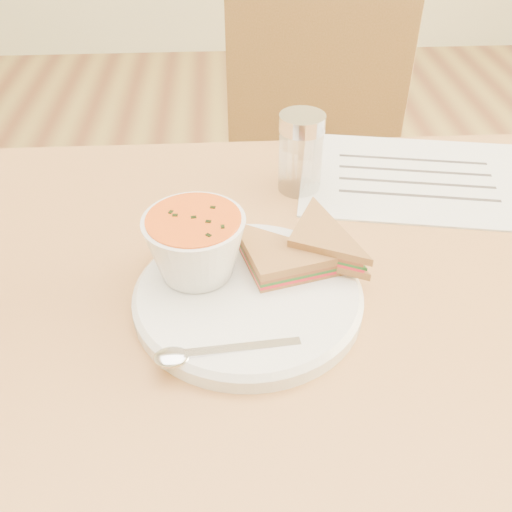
{
  "coord_description": "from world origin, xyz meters",
  "views": [
    {
      "loc": [
        -0.05,
        -0.5,
        1.19
      ],
      "look_at": [
        -0.03,
        -0.02,
        0.8
      ],
      "focal_mm": 40.0,
      "sensor_mm": 36.0,
      "label": 1
    }
  ],
  "objects_px": {
    "dining_table": "(272,460)",
    "condiment_shaker": "(301,153)",
    "plate": "(248,297)",
    "soup_bowl": "(196,248)",
    "chair_far": "(291,192)"
  },
  "relations": [
    {
      "from": "chair_far",
      "to": "plate",
      "type": "bearing_deg",
      "value": 100.06
    },
    {
      "from": "plate",
      "to": "soup_bowl",
      "type": "bearing_deg",
      "value": 150.21
    },
    {
      "from": "dining_table",
      "to": "condiment_shaker",
      "type": "bearing_deg",
      "value": 76.2
    },
    {
      "from": "plate",
      "to": "condiment_shaker",
      "type": "height_order",
      "value": "condiment_shaker"
    },
    {
      "from": "dining_table",
      "to": "soup_bowl",
      "type": "height_order",
      "value": "soup_bowl"
    },
    {
      "from": "dining_table",
      "to": "plate",
      "type": "xyz_separation_m",
      "value": [
        -0.04,
        -0.04,
        0.38
      ]
    },
    {
      "from": "condiment_shaker",
      "to": "soup_bowl",
      "type": "bearing_deg",
      "value": -124.51
    },
    {
      "from": "dining_table",
      "to": "plate",
      "type": "bearing_deg",
      "value": -135.44
    },
    {
      "from": "chair_far",
      "to": "dining_table",
      "type": "bearing_deg",
      "value": 102.69
    },
    {
      "from": "dining_table",
      "to": "soup_bowl",
      "type": "bearing_deg",
      "value": -177.89
    },
    {
      "from": "condiment_shaker",
      "to": "plate",
      "type": "bearing_deg",
      "value": -109.81
    },
    {
      "from": "plate",
      "to": "condiment_shaker",
      "type": "relative_size",
      "value": 2.23
    },
    {
      "from": "chair_far",
      "to": "soup_bowl",
      "type": "height_order",
      "value": "chair_far"
    },
    {
      "from": "chair_far",
      "to": "condiment_shaker",
      "type": "relative_size",
      "value": 8.58
    },
    {
      "from": "soup_bowl",
      "to": "condiment_shaker",
      "type": "height_order",
      "value": "condiment_shaker"
    }
  ]
}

